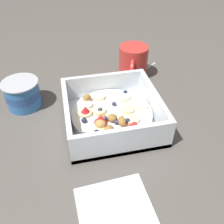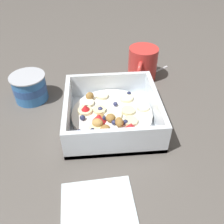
# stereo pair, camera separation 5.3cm
# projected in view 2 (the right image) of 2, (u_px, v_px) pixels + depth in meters

# --- Properties ---
(ground_plane) EXTENTS (2.40, 2.40, 0.00)m
(ground_plane) POSITION_uv_depth(u_px,v_px,m) (109.00, 120.00, 0.55)
(ground_plane) COLOR #56514C
(fruit_bowl) EXTENTS (0.20, 0.20, 0.07)m
(fruit_bowl) POSITION_uv_depth(u_px,v_px,m) (112.00, 115.00, 0.53)
(fruit_bowl) COLOR white
(fruit_bowl) RESTS_ON ground
(spoon) EXTENTS (0.11, 0.16, 0.01)m
(spoon) POSITION_uv_depth(u_px,v_px,m) (138.00, 79.00, 0.68)
(spoon) COLOR silver
(spoon) RESTS_ON ground
(yogurt_cup) EXTENTS (0.09, 0.09, 0.07)m
(yogurt_cup) POSITION_uv_depth(u_px,v_px,m) (30.00, 87.00, 0.59)
(yogurt_cup) COLOR #3370B7
(yogurt_cup) RESTS_ON ground
(coffee_mug) EXTENTS (0.11, 0.08, 0.09)m
(coffee_mug) POSITION_uv_depth(u_px,v_px,m) (143.00, 64.00, 0.66)
(coffee_mug) COLOR red
(coffee_mug) RESTS_ON ground
(folded_napkin) EXTENTS (0.13, 0.13, 0.01)m
(folded_napkin) POSITION_uv_depth(u_px,v_px,m) (99.00, 212.00, 0.38)
(folded_napkin) COLOR silver
(folded_napkin) RESTS_ON ground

